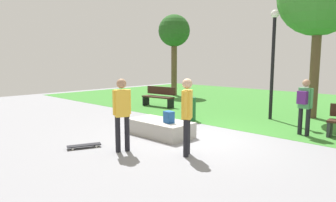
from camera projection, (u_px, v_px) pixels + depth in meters
The scene contains 12 objects.
ground_plane at pixel (199, 138), 8.26m from camera, with size 28.00×28.00×0.00m, color gray.
grass_lawn at pixel (303, 107), 13.83m from camera, with size 26.60×12.46×0.01m, color #387A2D.
concrete_ledge at pixel (160, 128), 8.55m from camera, with size 1.88×0.97×0.43m, color #A8A59E.
backpack_on_ledge at pixel (169, 117), 8.19m from camera, with size 0.28×0.20×0.32m, color #1E4C8C.
skater_performing_trick at pixel (122, 109), 6.94m from camera, with size 0.31×0.40×1.71m.
skater_watching at pixel (187, 111), 6.65m from camera, with size 0.34×0.38×1.73m.
skateboard_by_ledge at pixel (84, 145), 7.34m from camera, with size 0.49×0.82×0.08m.
park_bench_near_lamppost at pixel (159, 96), 13.81m from camera, with size 1.64×0.63×0.91m.
tree_leaning_ash at pixel (174, 33), 17.84m from camera, with size 1.87×1.87×4.80m.
lamp_post at pixel (273, 53), 10.60m from camera, with size 0.28×0.28×3.86m.
trash_bin at pixel (189, 109), 10.63m from camera, with size 0.47×0.47×0.83m, color #1E592D.
pedestrian_with_backpack at pixel (305, 102), 8.44m from camera, with size 0.43×0.38×1.60m.
Camera 1 is at (4.95, -6.40, 2.14)m, focal length 32.15 mm.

